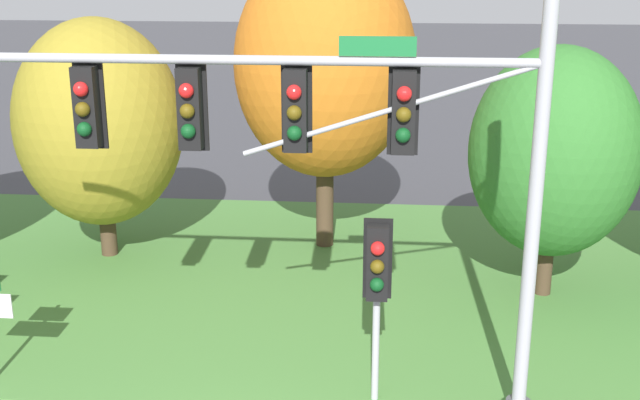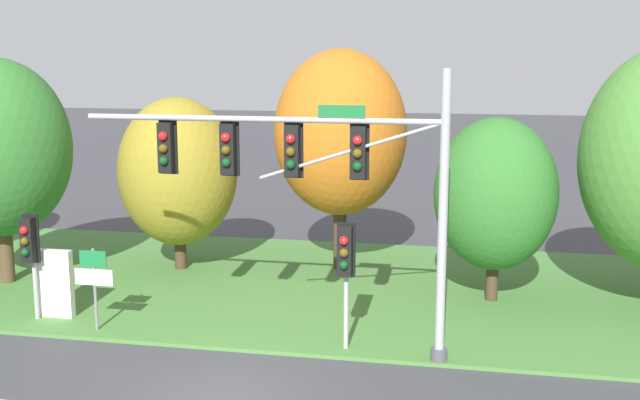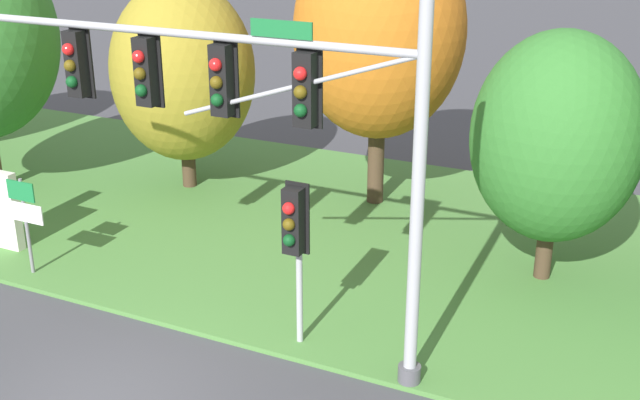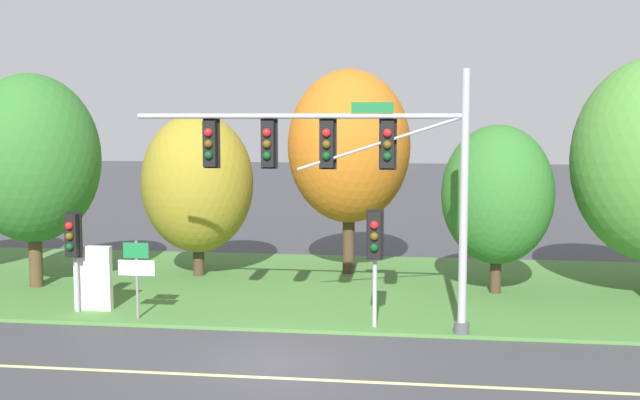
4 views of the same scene
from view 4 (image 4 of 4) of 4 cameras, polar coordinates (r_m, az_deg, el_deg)
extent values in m
plane|color=#3D3D42|center=(19.36, -3.32, -11.37)|extent=(160.00, 160.00, 0.00)
cube|color=beige|center=(18.24, -4.06, -12.47)|extent=(36.00, 0.16, 0.01)
cube|color=#477A38|center=(27.23, 0.02, -6.14)|extent=(48.00, 11.50, 0.10)
cylinder|color=#9EA0A5|center=(20.97, 10.20, -0.22)|extent=(0.22, 0.22, 6.88)
cylinder|color=#4C4C51|center=(21.57, 10.03, -8.94)|extent=(0.40, 0.40, 0.30)
cylinder|color=#9EA0A5|center=(21.11, -1.62, 5.98)|extent=(8.69, 0.14, 0.14)
cylinder|color=#9EA0A5|center=(20.88, 4.30, 4.05)|extent=(4.37, 0.08, 1.48)
cube|color=black|center=(20.87, 4.83, 3.96)|extent=(0.34, 0.28, 1.22)
cube|color=black|center=(21.03, 4.85, 3.98)|extent=(0.46, 0.04, 1.34)
sphere|color=red|center=(20.69, 4.81, 4.77)|extent=(0.22, 0.22, 0.22)
sphere|color=#51420C|center=(20.69, 4.80, 3.94)|extent=(0.22, 0.22, 0.22)
sphere|color=#0C4219|center=(20.71, 4.80, 3.11)|extent=(0.22, 0.22, 0.22)
cube|color=black|center=(21.01, 0.52, 3.99)|extent=(0.34, 0.28, 1.22)
cube|color=black|center=(21.17, 0.57, 4.01)|extent=(0.46, 0.04, 1.34)
sphere|color=red|center=(20.83, 0.46, 4.80)|extent=(0.22, 0.22, 0.22)
sphere|color=#51420C|center=(20.83, 0.46, 3.98)|extent=(0.22, 0.22, 0.22)
sphere|color=#0C4219|center=(20.85, 0.46, 3.15)|extent=(0.22, 0.22, 0.22)
cube|color=black|center=(21.27, -3.71, 4.01)|extent=(0.34, 0.28, 1.22)
cube|color=black|center=(21.42, -3.63, 4.02)|extent=(0.46, 0.04, 1.34)
sphere|color=red|center=(21.08, -3.81, 4.80)|extent=(0.22, 0.22, 0.22)
sphere|color=#51420C|center=(21.09, -3.81, 3.99)|extent=(0.22, 0.22, 0.22)
sphere|color=#0C4219|center=(21.10, -3.80, 3.18)|extent=(0.22, 0.22, 0.22)
cube|color=black|center=(21.63, -7.82, 4.00)|extent=(0.34, 0.28, 1.22)
cube|color=black|center=(21.79, -7.71, 4.01)|extent=(0.46, 0.04, 1.34)
sphere|color=red|center=(21.45, -7.96, 4.78)|extent=(0.22, 0.22, 0.22)
sphere|color=#51420C|center=(21.46, -7.95, 3.98)|extent=(0.22, 0.22, 0.22)
sphere|color=#0C4219|center=(21.47, -7.94, 3.18)|extent=(0.22, 0.22, 0.22)
cube|color=#196B33|center=(20.83, 3.75, 6.58)|extent=(1.10, 0.04, 0.28)
cylinder|color=#9EA0A5|center=(24.31, -16.96, -4.35)|extent=(0.12, 0.12, 2.84)
cube|color=black|center=(24.00, -17.22, -2.41)|extent=(0.34, 0.28, 1.22)
cube|color=black|center=(24.14, -17.06, -2.36)|extent=(0.46, 0.04, 1.34)
sphere|color=red|center=(23.80, -17.42, -1.76)|extent=(0.22, 0.22, 0.22)
sphere|color=#51420C|center=(23.84, -17.40, -2.48)|extent=(0.22, 0.22, 0.22)
sphere|color=#0C4219|center=(23.88, -17.38, -3.19)|extent=(0.22, 0.22, 0.22)
cylinder|color=#9EA0A5|center=(21.64, 3.92, -5.02)|extent=(0.12, 0.12, 3.09)
cube|color=black|center=(21.27, 3.91, -2.52)|extent=(0.34, 0.28, 1.22)
cube|color=black|center=(21.43, 3.94, -2.46)|extent=(0.46, 0.04, 1.34)
sphere|color=red|center=(21.05, 3.88, -1.79)|extent=(0.22, 0.22, 0.22)
sphere|color=#51420C|center=(21.10, 3.87, -2.59)|extent=(0.22, 0.22, 0.22)
sphere|color=#0C4219|center=(21.14, 3.87, -3.40)|extent=(0.22, 0.22, 0.22)
cylinder|color=slate|center=(23.14, -12.88, -5.55)|extent=(0.08, 0.08, 2.21)
cube|color=#197238|center=(22.96, -12.96, -3.52)|extent=(0.74, 0.03, 0.43)
cube|color=white|center=(23.05, -12.93, -4.72)|extent=(1.06, 0.03, 0.43)
cylinder|color=#4C3823|center=(28.28, -19.60, -2.77)|extent=(0.44, 0.44, 3.07)
ellipsoid|color=#2D6B28|center=(28.01, -19.80, 2.81)|extent=(4.44, 4.44, 5.55)
cylinder|color=#423021|center=(28.93, -8.63, -3.14)|extent=(0.39, 0.39, 2.23)
ellipsoid|color=olive|center=(28.66, -8.70, 1.21)|extent=(3.94, 3.94, 4.93)
cylinder|color=#423021|center=(28.95, 2.05, -1.90)|extent=(0.44, 0.44, 3.39)
ellipsoid|color=#B76019|center=(28.69, 2.07, 3.84)|extent=(4.38, 4.38, 5.48)
cylinder|color=#423021|center=(26.39, 12.40, -4.12)|extent=(0.36, 0.36, 2.21)
ellipsoid|color=#2D6B28|center=(26.10, 12.50, 0.38)|extent=(3.56, 3.56, 4.45)
cube|color=silver|center=(24.48, -15.82, -5.36)|extent=(1.10, 0.24, 1.90)
cube|color=#4C4C51|center=(24.82, -16.62, -7.35)|extent=(0.10, 0.20, 0.10)
cube|color=#4C4C51|center=(24.51, -14.90, -7.48)|extent=(0.10, 0.20, 0.10)
camera|label=1|loc=(9.49, -0.03, 14.94)|focal=45.00mm
camera|label=2|loc=(3.47, 43.34, 31.86)|focal=45.00mm
camera|label=3|loc=(10.83, 34.59, 17.16)|focal=45.00mm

